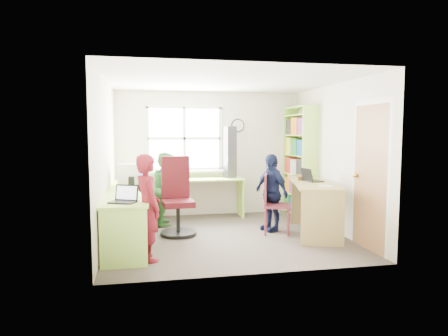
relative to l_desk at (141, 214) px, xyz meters
name	(u,v)px	position (x,y,z in m)	size (l,w,h in m)	color
room	(227,158)	(1.32, 0.38, 0.76)	(3.64, 3.44, 2.44)	#463E37
l_desk	(141,214)	(0.00, 0.00, 0.00)	(2.38, 2.95, 0.75)	#C3FF65
right_desk	(315,197)	(2.71, 0.15, 0.14)	(0.99, 1.54, 0.82)	tan
bookshelf	(299,165)	(2.96, 1.47, 0.55)	(0.30, 1.02, 2.10)	#C3FF65
swivel_chair	(177,201)	(0.55, 0.58, 0.08)	(0.63, 0.63, 1.23)	black
wooden_chair	(273,202)	(2.06, 0.32, 0.06)	(0.52, 0.52, 0.95)	maroon
crt_monitor	(131,175)	(-0.17, 0.93, 0.48)	(0.41, 0.38, 0.36)	white
laptop_left	(124,198)	(-0.19, -0.62, 0.34)	(0.39, 0.36, 0.21)	black
laptop_right	(310,178)	(2.71, 0.36, 0.42)	(0.31, 0.35, 0.22)	black
speaker_a	(131,183)	(-0.15, 0.60, 0.39)	(0.09, 0.09, 0.18)	black
speaker_b	(132,178)	(-0.17, 1.19, 0.39)	(0.11, 0.11, 0.18)	black
cd_tower	(230,152)	(1.65, 1.71, 0.78)	(0.24, 0.22, 0.98)	black
game_box	(300,177)	(2.67, 0.69, 0.40)	(0.38, 0.38, 0.06)	red
paper_a	(125,196)	(-0.21, -0.17, 0.30)	(0.24, 0.30, 0.00)	silver
paper_b	(325,186)	(2.71, -0.21, 0.37)	(0.28, 0.33, 0.00)	silver
potted_plant	(177,171)	(0.64, 1.70, 0.44)	(0.16, 0.13, 0.29)	#317B3C
person_red	(148,207)	(0.09, -0.66, 0.22)	(0.49, 0.32, 1.36)	maroon
person_green	(167,188)	(0.42, 1.28, 0.18)	(0.62, 0.48, 1.27)	#2D712F
person_navy	(271,192)	(2.09, 0.51, 0.18)	(0.74, 0.31, 1.27)	#141C3F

